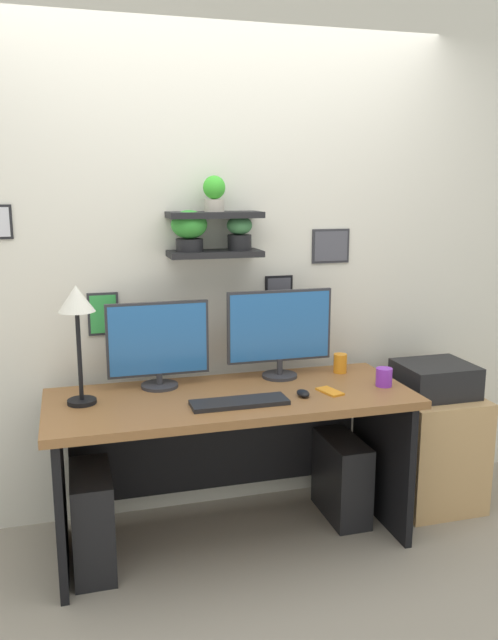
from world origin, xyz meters
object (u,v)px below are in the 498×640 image
monitor_left (158,344)px  keyboard (240,402)px  monitor_right (280,331)px  cell_phone (330,391)px  computer_mouse (303,393)px  computer_tower_right (342,477)px  drawer_cabinet (431,448)px  desk_lamp (77,311)px  computer_tower_left (92,520)px  coffee_mug (384,377)px  pen_cup (340,363)px  printer (435,379)px  desk (229,432)px

monitor_left → keyboard: bearing=-49.3°
monitor_right → cell_phone: size_ratio=3.90×
computer_mouse → computer_tower_right: 0.66m
drawer_cabinet → cell_phone: bearing=-164.0°
cell_phone → monitor_left: bearing=143.1°
monitor_left → monitor_right: bearing=0.0°
desk_lamp → drawer_cabinet: (1.83, 0.04, -0.87)m
computer_tower_left → drawer_cabinet: bearing=4.8°
monitor_left → coffee_mug: (1.06, -0.29, -0.17)m
pen_cup → printer: pen_cup is taller
desk → computer_mouse: (0.32, -0.17, 0.22)m
coffee_mug → computer_tower_left: bearing=179.1°
computer_mouse → drawer_cabinet: size_ratio=0.15×
pen_cup → drawer_cabinet: bearing=-11.1°
pen_cup → printer: size_ratio=0.26×
pen_cup → computer_tower_left: 1.45m
monitor_right → computer_tower_right: size_ratio=1.28×
keyboard → drawer_cabinet: bearing=12.1°
cell_phone → printer: bearing=1.2°
cell_phone → pen_cup: 0.35m
monitor_right → desk_lamp: desk_lamp is taller
monitor_left → drawer_cabinet: (1.46, -0.11, -0.66)m
desk → pen_cup: pen_cup is taller
computer_mouse → cell_phone: (0.14, 0.02, -0.01)m
coffee_mug → pen_cup: pen_cup is taller
monitor_right → cell_phone: monitor_right is taller
desk_lamp → computer_tower_right: (1.30, 0.02, -0.96)m
monitor_left → desk_lamp: size_ratio=0.92×
computer_tower_left → desk_lamp: bearing=97.8°
cell_phone → coffee_mug: size_ratio=1.56×
monitor_left → desk_lamp: 0.45m
computer_mouse → desk_lamp: desk_lamp is taller
desk → printer: printer is taller
computer_mouse → drawer_cabinet: (0.83, 0.22, -0.46)m
keyboard → cell_phone: bearing=6.1°
desk → coffee_mug: bearing=-9.7°
monitor_left → computer_tower_right: size_ratio=1.16×
pen_cup → computer_tower_right: bearing=-102.8°
desk_lamp → computer_tower_right: 1.61m
monitor_left → computer_tower_left: monitor_left is taller
desk → computer_mouse: 0.42m
computer_mouse → printer: bearing=14.6°
printer → computer_tower_right: (-0.54, -0.02, -0.49)m
desk_lamp → printer: (1.83, 0.04, -0.47)m
cell_phone → drawer_cabinet: cell_phone is taller
cell_phone → computer_tower_right: cell_phone is taller
computer_mouse → pen_cup: pen_cup is taller
monitor_left → computer_mouse: (0.63, -0.33, -0.20)m
cell_phone → printer: printer is taller
monitor_left → monitor_right: monitor_right is taller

